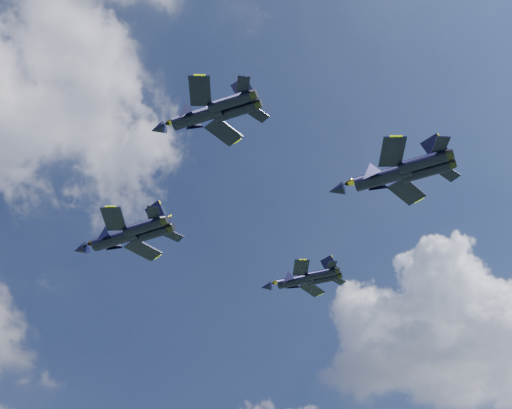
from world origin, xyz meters
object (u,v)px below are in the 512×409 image
object	(u,v)px
jet_lead	(113,239)
jet_slot	(379,178)
jet_right	(293,281)
jet_left	(194,117)

from	to	relation	value
jet_lead	jet_slot	bearing A→B (deg)	-82.81
jet_right	jet_slot	distance (m)	25.84
jet_lead	jet_slot	size ratio (longest dim) A/B	0.97
jet_lead	jet_right	size ratio (longest dim) A/B	1.27
jet_left	jet_right	size ratio (longest dim) A/B	1.05
jet_left	jet_slot	world-z (taller)	jet_slot
jet_left	jet_slot	size ratio (longest dim) A/B	0.80
jet_left	jet_slot	xyz separation A→B (m)	(26.85, -1.48, 2.26)
jet_lead	jet_left	bearing A→B (deg)	-126.18
jet_slot	jet_lead	bearing A→B (deg)	96.22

